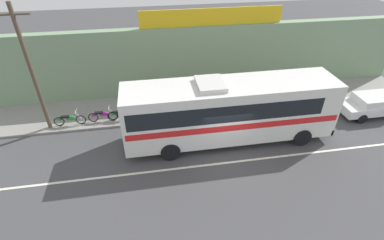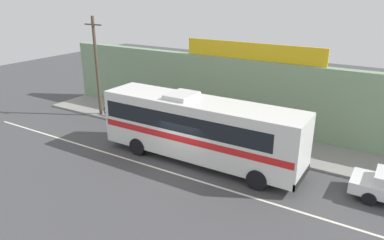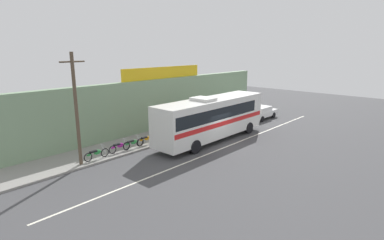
% 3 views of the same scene
% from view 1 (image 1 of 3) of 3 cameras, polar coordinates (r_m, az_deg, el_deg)
% --- Properties ---
extents(ground_plane, '(70.00, 70.00, 0.00)m').
position_cam_1_polar(ground_plane, '(16.06, 6.50, -6.42)').
color(ground_plane, '#444447').
extents(sidewalk_slab, '(30.00, 3.60, 0.14)m').
position_cam_1_polar(sidewalk_slab, '(20.11, 2.68, 3.26)').
color(sidewalk_slab, gray).
rests_on(sidewalk_slab, ground_plane).
extents(storefront_facade, '(30.00, 0.70, 4.80)m').
position_cam_1_polar(storefront_facade, '(20.95, 1.62, 11.74)').
color(storefront_facade, gray).
rests_on(storefront_facade, ground_plane).
extents(storefront_billboard, '(9.58, 0.12, 1.10)m').
position_cam_1_polar(storefront_billboard, '(20.17, 4.00, 19.62)').
color(storefront_billboard, gold).
rests_on(storefront_billboard, storefront_facade).
extents(road_center_stripe, '(30.00, 0.14, 0.01)m').
position_cam_1_polar(road_center_stripe, '(15.49, 7.28, -8.30)').
color(road_center_stripe, silver).
rests_on(road_center_stripe, ground_plane).
extents(intercity_bus, '(11.54, 2.68, 3.78)m').
position_cam_1_polar(intercity_bus, '(15.86, 7.23, 2.21)').
color(intercity_bus, silver).
rests_on(intercity_bus, ground_plane).
extents(parked_car, '(4.44, 1.89, 1.37)m').
position_cam_1_polar(parked_car, '(22.10, 32.12, 2.66)').
color(parked_car, silver).
rests_on(parked_car, ground_plane).
extents(utility_pole, '(1.60, 0.22, 7.26)m').
position_cam_1_polar(utility_pole, '(17.93, -29.09, 8.58)').
color(utility_pole, brown).
rests_on(utility_pole, sidewalk_slab).
extents(motorcycle_orange, '(1.83, 0.56, 0.94)m').
position_cam_1_polar(motorcycle_orange, '(18.80, -17.21, 0.96)').
color(motorcycle_orange, black).
rests_on(motorcycle_orange, sidewalk_slab).
extents(motorcycle_green, '(1.90, 0.56, 0.94)m').
position_cam_1_polar(motorcycle_green, '(19.10, -23.04, 0.17)').
color(motorcycle_green, black).
rests_on(motorcycle_green, sidewalk_slab).
extents(motorcycle_red, '(1.86, 0.56, 0.94)m').
position_cam_1_polar(motorcycle_red, '(18.52, -9.58, 1.59)').
color(motorcycle_red, black).
rests_on(motorcycle_red, sidewalk_slab).
extents(motorcycle_purple, '(1.85, 0.56, 0.94)m').
position_cam_1_polar(motorcycle_purple, '(18.57, -13.67, 1.15)').
color(motorcycle_purple, black).
rests_on(motorcycle_purple, sidewalk_slab).
extents(pedestrian_far_right, '(0.30, 0.48, 1.59)m').
position_cam_1_polar(pedestrian_far_right, '(19.26, 3.48, 5.13)').
color(pedestrian_far_right, navy).
rests_on(pedestrian_far_right, sidewalk_slab).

